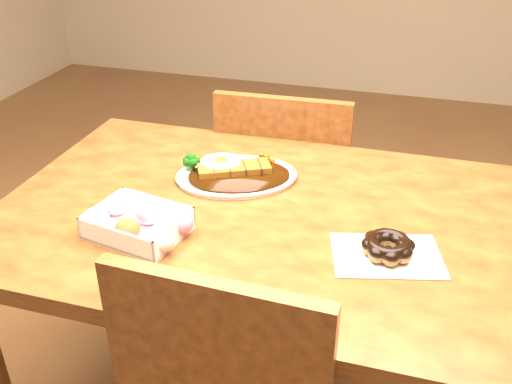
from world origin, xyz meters
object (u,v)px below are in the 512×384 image
(pon_de_ring, at_px, (388,247))
(katsu_curry_plate, at_px, (234,173))
(chair_far, at_px, (288,197))
(donut_box, at_px, (138,222))
(table, at_px, (261,247))

(pon_de_ring, bearing_deg, katsu_curry_plate, 150.22)
(chair_far, relative_size, katsu_curry_plate, 2.46)
(katsu_curry_plate, height_order, donut_box, katsu_curry_plate)
(katsu_curry_plate, bearing_deg, table, -50.72)
(table, relative_size, pon_de_ring, 4.87)
(pon_de_ring, bearing_deg, donut_box, -172.83)
(chair_far, relative_size, donut_box, 3.73)
(katsu_curry_plate, xyz_separation_m, pon_de_ring, (0.40, -0.23, 0.01))
(donut_box, xyz_separation_m, pon_de_ring, (0.51, 0.06, -0.01))
(table, distance_m, donut_box, 0.30)
(table, relative_size, chair_far, 1.38)
(table, bearing_deg, donut_box, -144.62)
(katsu_curry_plate, distance_m, donut_box, 0.31)
(table, relative_size, katsu_curry_plate, 3.40)
(table, xyz_separation_m, katsu_curry_plate, (-0.11, 0.13, 0.11))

